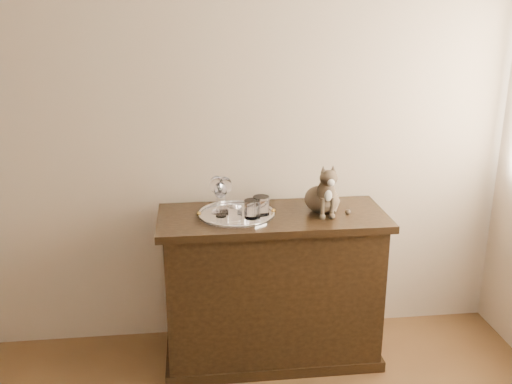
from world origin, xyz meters
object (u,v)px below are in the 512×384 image
Objects in this scene: tray at (236,215)px; tumbler_a at (252,209)px; tumbler_b at (235,214)px; wine_glass_c at (221,199)px; sideboard at (272,287)px; wine_glass_d at (225,195)px; tumbler_c at (261,205)px; wine_glass_a at (217,194)px; cat at (322,187)px.

tray is 0.11m from tumbler_a.
tumbler_b is (-0.02, -0.12, 0.05)m from tray.
wine_glass_c is at bearing -171.48° from tray.
sideboard is 0.47m from tray.
wine_glass_d is 2.00× the size of tumbler_c.
wine_glass_a reaches higher than tray.
tumbler_b is (0.06, -0.11, -0.05)m from wine_glass_c.
tray is 2.22× the size of wine_glass_c.
tumbler_b is at bearing -58.94° from wine_glass_c.
tray is 2.06× the size of wine_glass_d.
wine_glass_a is 0.04m from wine_glass_d.
wine_glass_d is at bearing 103.79° from tumbler_b.
tumbler_b is (0.04, -0.15, -0.06)m from wine_glass_d.
tray is 0.12m from wine_glass_d.
wine_glass_d is (0.04, -0.01, -0.00)m from wine_glass_a.
wine_glass_a reaches higher than tumbler_b.
tumbler_a is at bearing -137.67° from tumbler_c.
wine_glass_a is (-0.10, 0.04, 0.10)m from tray.
tumbler_c is at bearing -7.76° from tray.
tumbler_b is at bearing -168.76° from cat.
cat is (0.33, 0.03, 0.08)m from tumbler_c.
wine_glass_d is at bearing 142.75° from tumbler_a.
wine_glass_d is 0.70× the size of cat.
tumbler_c is (0.15, 0.10, 0.01)m from tumbler_b.
tumbler_b is (0.08, -0.16, -0.06)m from wine_glass_a.
tumbler_b is at bearing -150.22° from tumbler_a.
tray is at bearing 177.31° from cat.
wine_glass_c reaches higher than sideboard.
tumbler_a reaches higher than tumbler_b.
cat is at bearing 2.14° from wine_glass_c.
wine_glass_d reaches higher than tray.
cat reaches higher than tray.
sideboard is 0.50m from tumbler_a.
wine_glass_a is 2.04× the size of tumbler_c.
wine_glass_c is at bearing 178.47° from cat.
tumbler_a is 0.39m from cat.
wine_glass_c is at bearing -72.78° from wine_glass_a.
tumbler_b is 0.86× the size of tumbler_c.
cat reaches higher than tumbler_b.
wine_glass_a is at bearing 116.65° from tumbler_b.
sideboard is at bearing 178.98° from cat.
wine_glass_a is at bearing 172.68° from cat.
tray is at bearing 8.52° from wine_glass_c.
tumbler_c is (0.13, -0.02, 0.05)m from tray.
cat is at bearing 0.98° from tray.
tumbler_c is (0.05, 0.05, 0.00)m from tumbler_a.
tumbler_b is at bearing -98.72° from tray.
tumbler_a is 0.98× the size of tumbler_c.
wine_glass_d is at bearing 173.11° from cat.
sideboard is 4.31× the size of cat.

